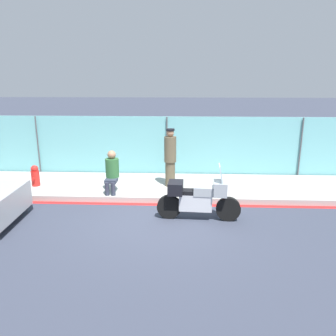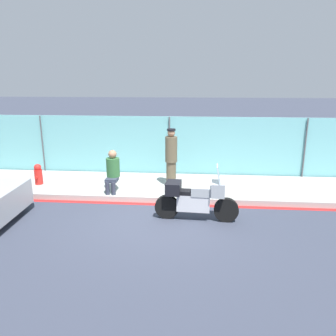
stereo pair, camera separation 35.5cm
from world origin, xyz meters
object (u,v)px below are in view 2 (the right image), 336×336
person_seated_on_curb (113,169)px  fire_hydrant (38,174)px  motorcycle (196,198)px  officer_standing (171,157)px

person_seated_on_curb → fire_hydrant: size_ratio=1.88×
motorcycle → person_seated_on_curb: (-2.47, 1.53, 0.27)m
person_seated_on_curb → fire_hydrant: person_seated_on_curb is taller
person_seated_on_curb → officer_standing: bearing=20.5°
motorcycle → fire_hydrant: motorcycle is taller
motorcycle → person_seated_on_curb: bearing=151.4°
officer_standing → person_seated_on_curb: (-1.69, -0.63, -0.25)m
person_seated_on_curb → fire_hydrant: 2.61m
motorcycle → officer_standing: 2.36m
fire_hydrant → officer_standing: bearing=2.4°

